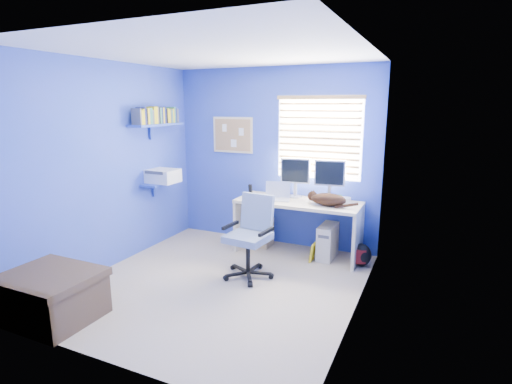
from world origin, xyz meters
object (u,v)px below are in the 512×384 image
at_px(cat, 329,200).
at_px(tower_pc, 328,241).
at_px(desk, 298,228).
at_px(office_chair, 250,247).
at_px(laptop, 277,192).

height_order(cat, tower_pc, cat).
bearing_deg(cat, desk, -177.74).
bearing_deg(office_chair, desk, 72.36).
relative_size(desk, tower_pc, 3.64).
distance_m(desk, cat, 0.62).
xyz_separation_m(cat, tower_pc, (-0.02, 0.12, -0.59)).
height_order(laptop, office_chair, laptop).
bearing_deg(office_chair, cat, 48.70).
bearing_deg(laptop, cat, -18.22).
bearing_deg(tower_pc, office_chair, -125.73).
distance_m(laptop, office_chair, 0.96).
relative_size(laptop, office_chair, 0.35).
bearing_deg(cat, tower_pc, 113.43).
xyz_separation_m(tower_pc, office_chair, (-0.69, -0.93, 0.13)).
xyz_separation_m(laptop, office_chair, (-0.01, -0.82, -0.49)).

